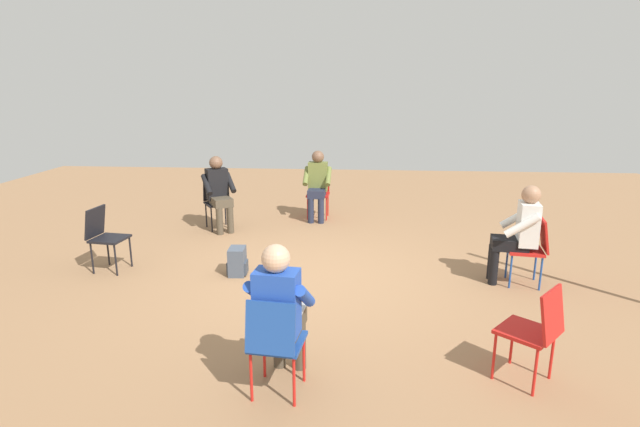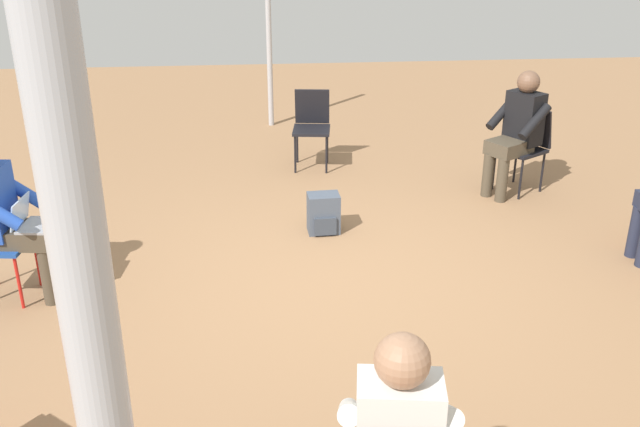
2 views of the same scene
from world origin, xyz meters
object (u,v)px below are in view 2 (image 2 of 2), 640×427
at_px(chair_northwest, 526,143).
at_px(person_in_black, 517,127).
at_px(backpack_near_laptop_user, 324,215).
at_px(chair_west, 312,123).
at_px(person_with_laptop, 7,212).

bearing_deg(chair_northwest, person_in_black, 90.00).
bearing_deg(backpack_near_laptop_user, chair_northwest, 111.87).
bearing_deg(chair_west, chair_northwest, 163.93).
bearing_deg(person_with_laptop, chair_west, 144.87).
bearing_deg(person_with_laptop, backpack_near_laptop_user, 118.18).
height_order(chair_northwest, backpack_near_laptop_user, chair_northwest).
height_order(chair_west, person_with_laptop, person_with_laptop).
distance_m(chair_west, person_in_black, 2.20).
distance_m(person_with_laptop, backpack_near_laptop_user, 2.60).
relative_size(chair_northwest, person_with_laptop, 0.69).
xyz_separation_m(chair_northwest, chair_west, (-0.90, -2.10, 0.00)).
relative_size(chair_west, person_in_black, 0.69).
height_order(chair_west, backpack_near_laptop_user, chair_west).
distance_m(chair_northwest, person_in_black, 0.26).
xyz_separation_m(person_with_laptop, person_in_black, (-1.71, 4.36, 0.00)).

